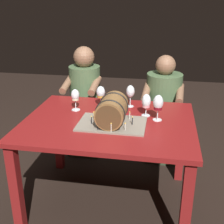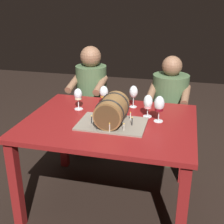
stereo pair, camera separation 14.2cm
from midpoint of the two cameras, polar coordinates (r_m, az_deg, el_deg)
ground_plane at (r=2.69m, az=-2.13°, el=-16.55°), size 8.00×8.00×0.00m
dining_table at (r=2.34m, az=-2.35°, el=-4.00°), size 1.31×1.01×0.75m
barrel_cake at (r=2.19m, az=-1.85°, el=0.00°), size 0.50×0.34×0.23m
wine_glass_amber at (r=2.54m, az=-3.76°, el=3.63°), size 0.07×0.07×0.18m
wine_glass_white at (r=2.49m, az=-8.66°, el=3.02°), size 0.07×0.07×0.18m
wine_glass_empty at (r=2.54m, az=1.94°, el=3.85°), size 0.07×0.07×0.19m
wine_glass_rose at (r=2.35m, az=4.86°, el=1.90°), size 0.07×0.07×0.18m
wine_glass_red at (r=2.27m, az=7.05°, el=1.56°), size 0.08×0.08×0.20m
person_seated_left at (r=3.21m, az=-6.34°, el=0.98°), size 0.36×0.46×1.18m
person_seated_right at (r=3.09m, az=8.32°, el=-0.23°), size 0.40×0.49×1.12m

